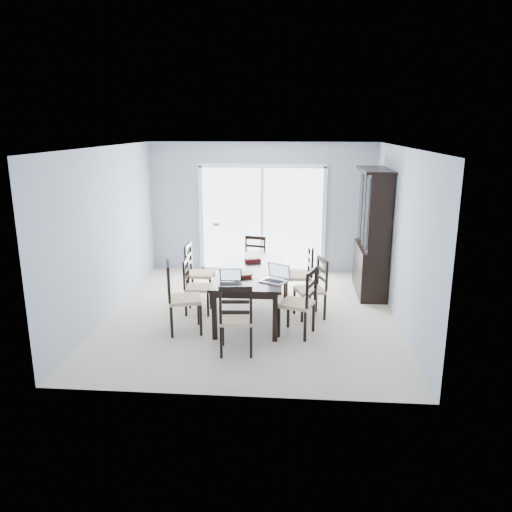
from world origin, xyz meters
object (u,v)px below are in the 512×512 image
Objects in this scene: chair_right_mid at (316,281)px; chair_right_far at (304,268)px; chair_left_near at (177,290)px; dining_table at (251,273)px; laptop_dark at (230,282)px; chair_right_near at (304,295)px; game_box at (253,260)px; chair_end_near at (236,312)px; chair_end_far at (254,256)px; china_hutch at (373,234)px; cell_phone at (238,285)px; chair_left_mid at (193,280)px; laptop_silver at (274,278)px; chair_left_far at (195,266)px; hot_tub at (254,237)px.

chair_right_far reaches higher than chair_right_mid.
chair_left_near reaches higher than chair_right_far.
dining_table is 6.71× the size of laptop_dark.
game_box is at bearing 53.92° from chair_right_near.
chair_end_near is (-0.87, -0.70, -0.01)m from chair_right_near.
chair_end_far is (-0.02, 2.93, -0.03)m from chair_end_near.
china_hutch reaches higher than cell_phone.
china_hutch is (2.02, 1.25, 0.40)m from dining_table.
chair_left_mid is 0.94× the size of chair_right_mid.
chair_end_near is at bearing 37.51° from chair_left_near.
cell_phone is (-0.04, 0.64, 0.16)m from chair_end_near.
chair_right_far is at bearing 99.62° from laptop_silver.
chair_right_mid is (2.01, -0.61, -0.03)m from chair_left_far.
chair_right_far is at bearing -69.60° from hot_tub.
chair_left_mid is at bearing 115.42° from chair_end_near.
chair_right_far is at bearing -3.09° from chair_right_mid.
chair_left_far is at bearing 114.86° from cell_phone.
chair_left_far is (-3.03, -0.66, -0.47)m from china_hutch.
chair_right_near reaches higher than laptop_silver.
laptop_dark is 0.12m from cell_phone.
chair_left_near is at bearing 80.96° from chair_end_far.
chair_left_far is 1.00× the size of chair_right_near.
chair_left_mid is at bearing 127.20° from cell_phone.
laptop_dark is at bearing 67.96° from chair_left_near.
china_hutch is at bearing 103.42° from chair_left_far.
cell_phone is (0.82, -0.83, 0.22)m from chair_left_mid.
laptop_silver is at bearing 93.60° from chair_right_near.
chair_left_far is (-0.02, 1.37, -0.03)m from chair_left_near.
chair_left_near is 4.32m from hot_tub.
chair_end_far is (0.91, 2.24, -0.07)m from chair_left_near.
chair_right_mid is at bearing 48.71° from chair_end_near.
laptop_silver is at bearing 49.15° from chair_left_far.
cell_phone is (-1.11, -0.82, 0.18)m from chair_right_mid.
chair_left_near reaches higher than chair_end_near.
chair_left_near is 10.59× the size of cell_phone.
dining_table is 1.90× the size of chair_right_far.
chair_right_far is (1.81, 1.38, -0.02)m from chair_left_near.
chair_right_mid is 1.11m from game_box.
dining_table is 1.01m from chair_right_mid.
chair_left_near is 1.05× the size of chair_left_far.
dining_table is at bearing -88.77° from game_box.
china_hutch reaches higher than chair_left_far.
chair_right_far is at bearing 111.59° from chair_left_near.
laptop_dark is at bearing 105.83° from chair_right_mid.
dining_table is 1.46m from chair_end_far.
china_hutch is 2.15× the size of chair_left_mid.
game_box is at bearing 79.83° from chair_left_far.
china_hutch is 1.84× the size of chair_left_near.
laptop_dark is (-0.22, -0.87, 0.13)m from dining_table.
cell_phone is at bearing -88.16° from hot_tub.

